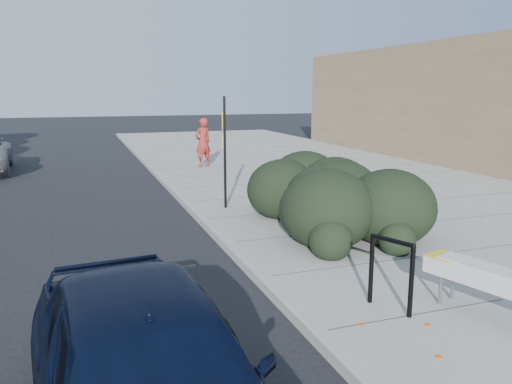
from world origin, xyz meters
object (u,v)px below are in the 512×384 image
bench (507,284)px  sign_post (224,146)px  sedan_navy (147,378)px  pedestrian (203,142)px  bike_rack (391,267)px

bench → sign_post: (-1.59, 7.59, 1.07)m
sedan_navy → pedestrian: (4.28, 15.61, 0.34)m
sedan_navy → sign_post: bearing=65.3°
bike_rack → pedestrian: size_ratio=0.53×
sign_post → pedestrian: size_ratio=1.47×
pedestrian → sedan_navy: bearing=53.5°
bike_rack → pedestrian: pedestrian is taller
sign_post → pedestrian: 7.38m
sedan_navy → bench: bearing=4.9°
sign_post → bike_rack: bearing=-71.8°
bench → sign_post: size_ratio=0.81×
bike_rack → sedan_navy: 3.86m
pedestrian → bike_rack: bearing=65.7°
bench → sedan_navy: bearing=173.4°
sign_post → bench: bearing=-63.6°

